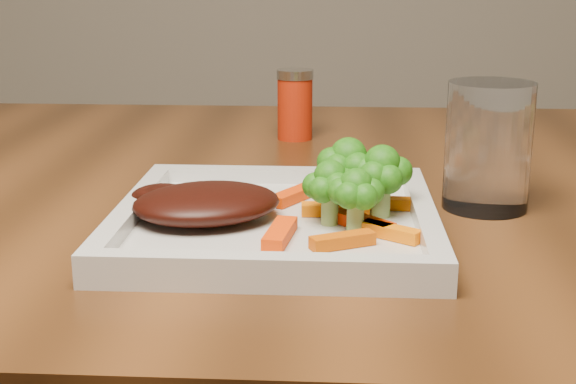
# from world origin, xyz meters

# --- Properties ---
(plate) EXTENTS (0.27, 0.27, 0.01)m
(plate) POSITION_xyz_m (0.11, -0.09, 0.76)
(plate) COLOR silver
(plate) RESTS_ON dining_table
(steak) EXTENTS (0.15, 0.14, 0.03)m
(steak) POSITION_xyz_m (0.05, -0.09, 0.78)
(steak) COLOR black
(steak) RESTS_ON plate
(broccoli_0) EXTENTS (0.07, 0.07, 0.07)m
(broccoli_0) POSITION_xyz_m (0.17, -0.06, 0.80)
(broccoli_0) COLOR #1E6B11
(broccoli_0) RESTS_ON plate
(broccoli_1) EXTENTS (0.07, 0.07, 0.06)m
(broccoli_1) POSITION_xyz_m (0.20, -0.07, 0.79)
(broccoli_1) COLOR #325F0F
(broccoli_1) RESTS_ON plate
(broccoli_2) EXTENTS (0.06, 0.06, 0.06)m
(broccoli_2) POSITION_xyz_m (0.18, -0.12, 0.79)
(broccoli_2) COLOR #2F6811
(broccoli_2) RESTS_ON plate
(broccoli_3) EXTENTS (0.06, 0.06, 0.06)m
(broccoli_3) POSITION_xyz_m (0.16, -0.10, 0.79)
(broccoli_3) COLOR #295F0F
(broccoli_3) RESTS_ON plate
(carrot_0) EXTENTS (0.05, 0.04, 0.01)m
(carrot_0) POSITION_xyz_m (0.17, -0.16, 0.77)
(carrot_0) COLOR #CC5103
(carrot_0) RESTS_ON plate
(carrot_1) EXTENTS (0.05, 0.04, 0.01)m
(carrot_1) POSITION_xyz_m (0.20, -0.13, 0.77)
(carrot_1) COLOR orange
(carrot_1) RESTS_ON plate
(carrot_2) EXTENTS (0.03, 0.06, 0.01)m
(carrot_2) POSITION_xyz_m (0.12, -0.14, 0.77)
(carrot_2) COLOR #F93C04
(carrot_2) RESTS_ON plate
(carrot_3) EXTENTS (0.05, 0.02, 0.01)m
(carrot_3) POSITION_xyz_m (0.22, -0.05, 0.77)
(carrot_3) COLOR #D25903
(carrot_3) RESTS_ON plate
(carrot_4) EXTENTS (0.04, 0.06, 0.01)m
(carrot_4) POSITION_xyz_m (0.12, -0.03, 0.77)
(carrot_4) COLOR #ED3A03
(carrot_4) RESTS_ON plate
(carrot_5) EXTENTS (0.05, 0.05, 0.01)m
(carrot_5) POSITION_xyz_m (0.18, -0.11, 0.77)
(carrot_5) COLOR red
(carrot_5) RESTS_ON plate
(carrot_6) EXTENTS (0.06, 0.02, 0.01)m
(carrot_6) POSITION_xyz_m (0.16, -0.07, 0.77)
(carrot_6) COLOR orange
(carrot_6) RESTS_ON plate
(spice_shaker) EXTENTS (0.05, 0.05, 0.09)m
(spice_shaker) POSITION_xyz_m (0.11, 0.30, 0.80)
(spice_shaker) COLOR #A92009
(spice_shaker) RESTS_ON dining_table
(drinking_glass) EXTENTS (0.09, 0.09, 0.12)m
(drinking_glass) POSITION_xyz_m (0.30, -0.00, 0.81)
(drinking_glass) COLOR white
(drinking_glass) RESTS_ON dining_table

